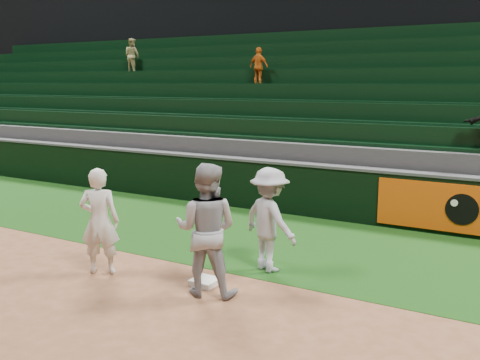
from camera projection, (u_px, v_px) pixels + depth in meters
name	position (u px, v px, depth m)	size (l,w,h in m)	color
ground	(178.00, 287.00, 8.26)	(70.00, 70.00, 0.00)	brown
foul_grass	(266.00, 238.00, 10.82)	(36.00, 4.20, 0.01)	#11370D
upper_deck	(427.00, 11.00, 22.06)	(40.00, 12.00, 12.00)	black
first_base	(205.00, 282.00, 8.37)	(0.39, 0.39, 0.09)	white
first_baseman	(100.00, 221.00, 8.73)	(0.64, 0.42, 1.77)	silver
baserunner	(206.00, 230.00, 7.84)	(0.96, 0.75, 1.98)	#94969D
base_coach	(270.00, 220.00, 8.84)	(1.13, 0.65, 1.74)	#A1A4AE
field_wall	(310.00, 189.00, 12.57)	(36.00, 0.45, 1.25)	black
stadium_seating	(360.00, 131.00, 15.61)	(36.00, 5.95, 4.85)	#323234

